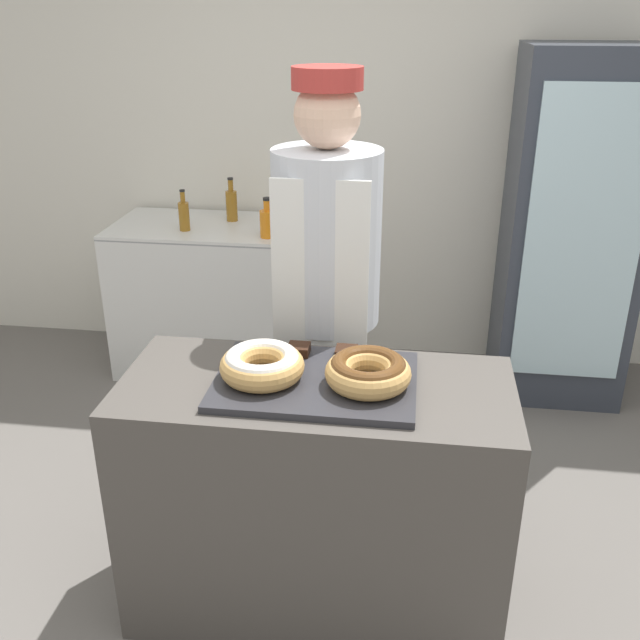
{
  "coord_description": "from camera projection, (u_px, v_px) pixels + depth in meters",
  "views": [
    {
      "loc": [
        0.29,
        -1.96,
        1.99
      ],
      "look_at": [
        0.0,
        0.1,
        1.07
      ],
      "focal_mm": 40.0,
      "sensor_mm": 36.0,
      "label": 1
    }
  ],
  "objects": [
    {
      "name": "display_counter",
      "position": [
        316.0,
        498.0,
        2.44
      ],
      "size": [
        1.26,
        0.56,
        0.89
      ],
      "color": "#4C4742",
      "rests_on": "ground_plane"
    },
    {
      "name": "donut_light_glaze",
      "position": [
        262.0,
        364.0,
        2.23
      ],
      "size": [
        0.27,
        0.27,
        0.09
      ],
      "color": "tan",
      "rests_on": "serving_tray"
    },
    {
      "name": "bottle_amber_b",
      "position": [
        232.0,
        204.0,
        4.01
      ],
      "size": [
        0.06,
        0.06,
        0.25
      ],
      "color": "#99661E",
      "rests_on": "chest_freezer"
    },
    {
      "name": "donut_chocolate_glaze",
      "position": [
        368.0,
        371.0,
        2.19
      ],
      "size": [
        0.27,
        0.27,
        0.09
      ],
      "color": "tan",
      "rests_on": "serving_tray"
    },
    {
      "name": "brownie_back_right",
      "position": [
        346.0,
        352.0,
        2.38
      ],
      "size": [
        0.07,
        0.07,
        0.03
      ],
      "color": "black",
      "rests_on": "serving_tray"
    },
    {
      "name": "serving_tray",
      "position": [
        316.0,
        381.0,
        2.25
      ],
      "size": [
        0.63,
        0.45,
        0.02
      ],
      "color": "#2D2D33",
      "rests_on": "display_counter"
    },
    {
      "name": "bottle_orange_b",
      "position": [
        285.0,
        221.0,
        3.73
      ],
      "size": [
        0.07,
        0.07,
        0.22
      ],
      "color": "orange",
      "rests_on": "chest_freezer"
    },
    {
      "name": "bottle_orange",
      "position": [
        267.0,
        222.0,
        3.73
      ],
      "size": [
        0.08,
        0.08,
        0.21
      ],
      "color": "orange",
      "rests_on": "chest_freezer"
    },
    {
      "name": "beverage_fridge",
      "position": [
        571.0,
        231.0,
        3.7
      ],
      "size": [
        0.66,
        0.58,
        1.83
      ],
      "color": "#333842",
      "rests_on": "ground_plane"
    },
    {
      "name": "chest_freezer",
      "position": [
        213.0,
        296.0,
        4.15
      ],
      "size": [
        1.07,
        0.61,
        0.87
      ],
      "color": "silver",
      "rests_on": "ground_plane"
    },
    {
      "name": "wall_back",
      "position": [
        370.0,
        129.0,
        4.0
      ],
      "size": [
        8.0,
        0.06,
        2.7
      ],
      "color": "silver",
      "rests_on": "ground_plane"
    },
    {
      "name": "baker_person",
      "position": [
        326.0,
        300.0,
        2.74
      ],
      "size": [
        0.4,
        0.4,
        1.8
      ],
      "color": "#4C4C51",
      "rests_on": "ground_plane"
    },
    {
      "name": "ground_plane",
      "position": [
        316.0,
        596.0,
        2.62
      ],
      "size": [
        14.0,
        14.0,
        0.0
      ],
      "primitive_type": "plane",
      "color": "#66605B"
    },
    {
      "name": "bottle_amber",
      "position": [
        184.0,
        215.0,
        3.84
      ],
      "size": [
        0.06,
        0.06,
        0.22
      ],
      "color": "#99661E",
      "rests_on": "chest_freezer"
    },
    {
      "name": "brownie_back_left",
      "position": [
        299.0,
        349.0,
        2.4
      ],
      "size": [
        0.07,
        0.07,
        0.03
      ],
      "color": "black",
      "rests_on": "serving_tray"
    }
  ]
}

